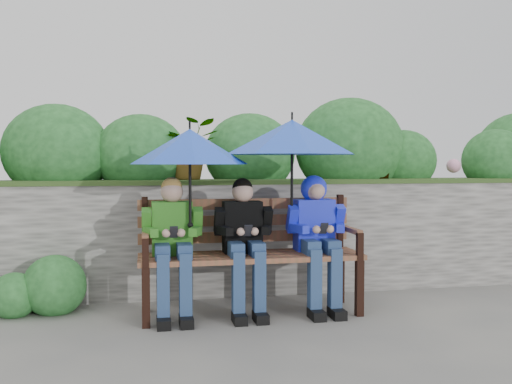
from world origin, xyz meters
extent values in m
plane|color=#585858|center=(0.00, 0.00, 0.00)|extent=(60.00, 60.00, 0.00)
cube|color=#5E5C58|center=(0.00, 0.75, 0.50)|extent=(8.00, 0.40, 1.00)
cube|color=#24411E|center=(0.00, 0.75, 1.01)|extent=(8.00, 0.42, 0.04)
cube|color=#24411E|center=(0.00, 1.95, 0.48)|extent=(8.00, 2.00, 0.96)
ellipsoid|color=#1D4C20|center=(-1.57, 0.96, 1.24)|extent=(0.82, 0.65, 0.73)
ellipsoid|color=#1D4C20|center=(-0.89, 0.95, 1.25)|extent=(0.83, 0.66, 0.75)
ellipsoid|color=#1D4C20|center=(0.13, 1.06, 1.26)|extent=(0.87, 0.70, 0.79)
ellipsoid|color=#1D4C20|center=(1.14, 1.04, 1.33)|extent=(1.10, 0.88, 0.99)
ellipsoid|color=#1D4C20|center=(1.70, 1.02, 1.20)|extent=(0.68, 0.55, 0.61)
ellipsoid|color=#1D4C20|center=(2.60, 0.82, 1.21)|extent=(0.69, 0.55, 0.62)
ellipsoid|color=#1D4C20|center=(-1.64, 1.05, 1.28)|extent=(0.95, 0.76, 0.85)
sphere|color=#F098C0|center=(-1.54, 0.85, 1.15)|extent=(0.14, 0.14, 0.14)
sphere|color=#F098C0|center=(0.05, 0.85, 1.15)|extent=(0.14, 0.14, 0.14)
sphere|color=#F098C0|center=(2.16, 0.85, 1.15)|extent=(0.14, 0.14, 0.14)
imported|color=#1D4C20|center=(-0.46, 0.85, 1.30)|extent=(0.49, 0.43, 0.55)
imported|color=#1D4C20|center=(1.34, 0.85, 1.34)|extent=(0.35, 0.35, 0.62)
sphere|color=#1D4C20|center=(-1.57, 0.35, 0.21)|extent=(0.49, 0.49, 0.49)
sphere|color=#1D4C20|center=(-1.87, 0.30, 0.15)|extent=(0.36, 0.36, 0.36)
cube|color=black|center=(-0.87, -0.22, 0.22)|extent=(0.06, 0.06, 0.43)
cube|color=black|center=(-0.87, 0.21, 0.22)|extent=(0.06, 0.06, 0.43)
cube|color=black|center=(0.75, -0.22, 0.22)|extent=(0.06, 0.06, 0.43)
cube|color=black|center=(0.75, 0.21, 0.22)|extent=(0.06, 0.06, 0.43)
cube|color=brown|center=(-0.06, -0.19, 0.45)|extent=(1.73, 0.10, 0.04)
cube|color=brown|center=(-0.06, -0.07, 0.45)|extent=(1.73, 0.10, 0.04)
cube|color=brown|center=(-0.06, 0.06, 0.45)|extent=(1.73, 0.10, 0.04)
cube|color=brown|center=(-0.06, 0.18, 0.45)|extent=(1.73, 0.10, 0.04)
cube|color=black|center=(-0.87, 0.23, 0.67)|extent=(0.05, 0.05, 0.48)
cube|color=brown|center=(-0.87, -0.01, 0.64)|extent=(0.05, 0.45, 0.04)
cube|color=black|center=(-0.87, -0.22, 0.54)|extent=(0.05, 0.05, 0.21)
cube|color=black|center=(0.75, 0.23, 0.67)|extent=(0.05, 0.05, 0.48)
cube|color=brown|center=(0.75, -0.01, 0.64)|extent=(0.05, 0.45, 0.04)
cube|color=black|center=(0.75, -0.22, 0.54)|extent=(0.05, 0.05, 0.21)
cube|color=brown|center=(-0.06, 0.24, 0.58)|extent=(1.73, 0.03, 0.09)
cube|color=brown|center=(-0.06, 0.24, 0.71)|extent=(1.73, 0.03, 0.09)
cube|color=brown|center=(-0.06, 0.24, 0.85)|extent=(1.73, 0.03, 0.09)
cube|color=#215C18|center=(-0.66, 0.09, 0.68)|extent=(0.30, 0.18, 0.41)
sphere|color=tan|center=(-0.66, 0.07, 0.96)|extent=(0.17, 0.17, 0.17)
sphere|color=#A97B36|center=(-0.66, 0.08, 0.99)|extent=(0.16, 0.16, 0.16)
cube|color=navy|center=(-0.75, -0.05, 0.53)|extent=(0.11, 0.29, 0.11)
cube|color=navy|center=(-0.75, -0.19, 0.26)|extent=(0.09, 0.10, 0.53)
cube|color=black|center=(-0.75, -0.25, 0.04)|extent=(0.10, 0.20, 0.07)
cube|color=navy|center=(-0.58, -0.05, 0.53)|extent=(0.11, 0.29, 0.11)
cube|color=navy|center=(-0.58, -0.19, 0.26)|extent=(0.09, 0.10, 0.53)
cube|color=black|center=(-0.58, -0.25, 0.04)|extent=(0.10, 0.20, 0.07)
cube|color=#215C18|center=(-0.86, 0.05, 0.73)|extent=(0.07, 0.16, 0.23)
cube|color=#215C18|center=(-0.83, -0.07, 0.67)|extent=(0.12, 0.19, 0.06)
sphere|color=tan|center=(-0.72, -0.15, 0.67)|extent=(0.06, 0.06, 0.06)
cube|color=#215C18|center=(-0.47, 0.05, 0.73)|extent=(0.07, 0.16, 0.23)
cube|color=#215C18|center=(-0.50, -0.07, 0.67)|extent=(0.12, 0.19, 0.06)
sphere|color=tan|center=(-0.61, -0.15, 0.67)|extent=(0.06, 0.06, 0.06)
cube|color=black|center=(-0.66, -0.16, 0.68)|extent=(0.06, 0.07, 0.09)
cube|color=black|center=(-0.11, 0.09, 0.67)|extent=(0.30, 0.18, 0.41)
sphere|color=tan|center=(-0.11, 0.07, 0.95)|extent=(0.17, 0.17, 0.17)
sphere|color=black|center=(-0.11, 0.08, 0.98)|extent=(0.16, 0.16, 0.16)
cube|color=navy|center=(-0.19, -0.05, 0.52)|extent=(0.11, 0.28, 0.11)
cube|color=navy|center=(-0.19, -0.19, 0.26)|extent=(0.09, 0.10, 0.52)
cube|color=black|center=(-0.19, -0.24, 0.04)|extent=(0.10, 0.19, 0.07)
cube|color=navy|center=(-0.03, -0.05, 0.52)|extent=(0.11, 0.28, 0.11)
cube|color=navy|center=(-0.03, -0.19, 0.26)|extent=(0.09, 0.10, 0.52)
cube|color=black|center=(-0.03, -0.24, 0.04)|extent=(0.10, 0.19, 0.07)
cube|color=black|center=(-0.30, 0.05, 0.73)|extent=(0.07, 0.16, 0.23)
cube|color=black|center=(-0.28, -0.07, 0.67)|extent=(0.11, 0.19, 0.06)
sphere|color=tan|center=(-0.17, -0.15, 0.67)|extent=(0.06, 0.06, 0.06)
cube|color=black|center=(0.08, 0.05, 0.73)|extent=(0.07, 0.16, 0.23)
cube|color=black|center=(0.05, -0.07, 0.67)|extent=(0.11, 0.19, 0.06)
sphere|color=tan|center=(-0.06, -0.15, 0.67)|extent=(0.06, 0.06, 0.06)
cube|color=black|center=(-0.11, -0.16, 0.67)|extent=(0.06, 0.07, 0.09)
cube|color=#1C2AD4|center=(0.48, 0.09, 0.68)|extent=(0.31, 0.18, 0.41)
sphere|color=tan|center=(0.48, 0.07, 0.96)|extent=(0.17, 0.17, 0.17)
sphere|color=#1C2AD4|center=(0.48, 0.10, 0.97)|extent=(0.21, 0.21, 0.21)
sphere|color=tan|center=(0.48, 0.03, 0.95)|extent=(0.13, 0.13, 0.13)
cube|color=navy|center=(0.40, -0.05, 0.53)|extent=(0.11, 0.29, 0.11)
cube|color=navy|center=(0.40, -0.20, 0.26)|extent=(0.09, 0.10, 0.53)
cube|color=black|center=(0.40, -0.25, 0.04)|extent=(0.10, 0.20, 0.07)
cube|color=navy|center=(0.56, -0.05, 0.53)|extent=(0.11, 0.29, 0.11)
cube|color=navy|center=(0.56, -0.20, 0.26)|extent=(0.09, 0.10, 0.53)
cube|color=black|center=(0.56, -0.25, 0.04)|extent=(0.10, 0.20, 0.07)
cube|color=#1C2AD4|center=(0.28, 0.05, 0.73)|extent=(0.07, 0.16, 0.23)
cube|color=#1C2AD4|center=(0.31, -0.07, 0.67)|extent=(0.12, 0.19, 0.06)
sphere|color=tan|center=(0.42, -0.15, 0.67)|extent=(0.06, 0.06, 0.06)
cube|color=#1C2AD4|center=(0.67, 0.05, 0.73)|extent=(0.07, 0.16, 0.23)
cube|color=#1C2AD4|center=(0.65, -0.07, 0.67)|extent=(0.12, 0.19, 0.06)
sphere|color=tan|center=(0.53, -0.15, 0.67)|extent=(0.06, 0.06, 0.06)
cube|color=black|center=(0.48, -0.16, 0.68)|extent=(0.06, 0.07, 0.09)
cone|color=blue|center=(-0.53, -0.03, 1.30)|extent=(0.89, 0.89, 0.26)
cylinder|color=black|center=(-0.53, -0.03, 1.47)|extent=(0.02, 0.02, 0.06)
cylinder|color=black|center=(-0.53, -0.03, 1.01)|extent=(0.02, 0.02, 0.59)
sphere|color=black|center=(-0.53, -0.03, 0.71)|extent=(0.04, 0.04, 0.04)
cone|color=blue|center=(0.28, 0.03, 1.38)|extent=(1.05, 1.05, 0.27)
cylinder|color=black|center=(0.28, 0.03, 1.55)|extent=(0.02, 0.02, 0.06)
cylinder|color=black|center=(0.28, 0.03, 1.06)|extent=(0.02, 0.02, 0.65)
sphere|color=black|center=(0.28, 0.03, 0.73)|extent=(0.04, 0.04, 0.04)
camera|label=1|loc=(-0.88, -4.33, 1.19)|focal=40.00mm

